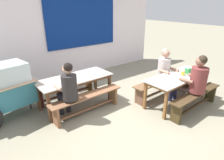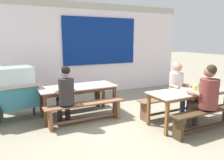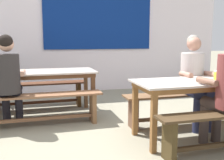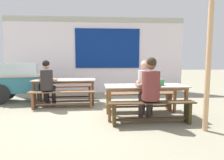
# 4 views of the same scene
# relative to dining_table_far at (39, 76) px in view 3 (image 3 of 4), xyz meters

# --- Properties ---
(ground_plane) EXTENTS (40.00, 40.00, 0.00)m
(ground_plane) POSITION_rel_dining_table_far_xyz_m (0.86, -1.05, -0.65)
(ground_plane) COLOR gray
(backdrop_wall) EXTENTS (6.92, 0.23, 2.93)m
(backdrop_wall) POSITION_rel_dining_table_far_xyz_m (0.88, 1.94, 0.88)
(backdrop_wall) COLOR white
(backdrop_wall) RESTS_ON ground_plane
(dining_table_far) EXTENTS (1.78, 0.81, 0.72)m
(dining_table_far) POSITION_rel_dining_table_far_xyz_m (0.00, 0.00, 0.00)
(dining_table_far) COLOR #B7AB9F
(dining_table_far) RESTS_ON ground_plane
(dining_table_near) EXTENTS (1.83, 0.74, 0.72)m
(dining_table_near) POSITION_rel_dining_table_far_xyz_m (2.03, -1.42, -0.00)
(dining_table_near) COLOR beige
(dining_table_near) RESTS_ON ground_plane
(bench_far_back) EXTENTS (1.64, 0.36, 0.46)m
(bench_far_back) POSITION_rel_dining_table_far_xyz_m (-0.02, 0.51, -0.34)
(bench_far_back) COLOR #4F2A19
(bench_far_back) RESTS_ON ground_plane
(bench_far_front) EXTENTS (1.75, 0.35, 0.46)m
(bench_far_front) POSITION_rel_dining_table_far_xyz_m (0.02, -0.51, -0.34)
(bench_far_front) COLOR brown
(bench_far_front) RESTS_ON ground_plane
(bench_near_back) EXTENTS (1.78, 0.36, 0.46)m
(bench_near_back) POSITION_rel_dining_table_far_xyz_m (2.02, -0.91, -0.34)
(bench_near_back) COLOR brown
(bench_near_back) RESTS_ON ground_plane
(person_left_back_turned) EXTENTS (0.43, 0.55, 1.28)m
(person_left_back_turned) POSITION_rel_dining_table_far_xyz_m (-0.38, -0.45, 0.07)
(person_left_back_turned) COLOR #232129
(person_left_back_turned) RESTS_ON ground_plane
(person_right_near_table) EXTENTS (0.45, 0.59, 1.28)m
(person_right_near_table) POSITION_rel_dining_table_far_xyz_m (2.13, -0.98, 0.07)
(person_right_near_table) COLOR #282C4F
(person_right_near_table) RESTS_ON ground_plane
(condiment_jar) EXTENTS (0.09, 0.09, 0.12)m
(condiment_jar) POSITION_rel_dining_table_far_xyz_m (2.16, -1.44, 0.13)
(condiment_jar) COLOR yellow
(condiment_jar) RESTS_ON dining_table_near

